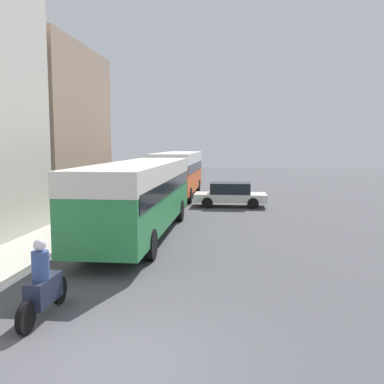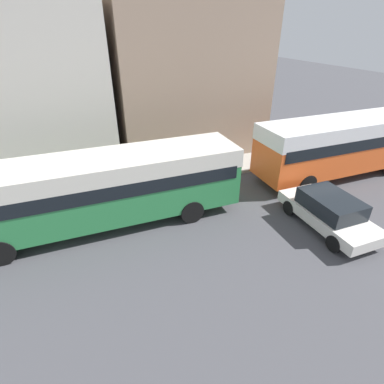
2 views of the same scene
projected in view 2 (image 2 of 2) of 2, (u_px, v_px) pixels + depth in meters
The scene contains 6 objects.
building_midblock at pixel (15, 32), 14.21m from camera, with size 5.70×7.70×13.94m.
building_far_terrace at pixel (183, 76), 18.64m from camera, with size 6.85×8.78×8.96m.
bus_lead at pixel (96, 184), 11.51m from camera, with size 2.49×11.39×2.95m.
bus_following at pixel (343, 140), 15.63m from camera, with size 2.52×9.50×3.09m.
car_crossing at pixel (329, 211), 12.00m from camera, with size 4.20×1.90×1.42m.
pedestrian_walking_away at pixel (365, 130), 20.46m from camera, with size 0.42×0.42×1.58m.
Camera 2 is at (9.03, 9.67, 7.30)m, focal length 28.00 mm.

